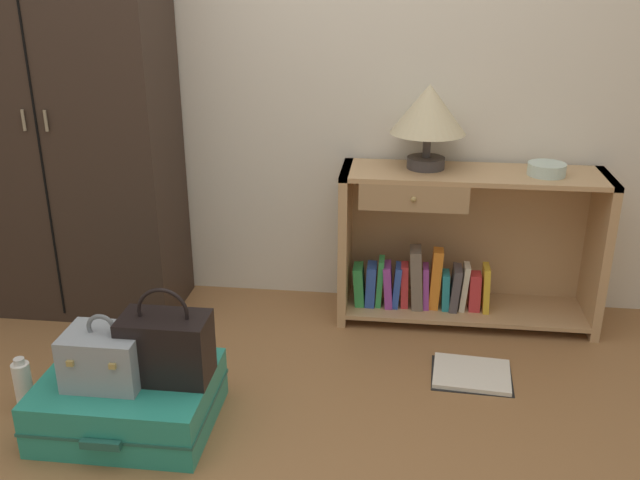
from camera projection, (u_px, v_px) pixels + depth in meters
name	position (u px, v px, depth m)	size (l,w,h in m)	color
back_wall	(301.00, 32.00, 3.23)	(6.40, 0.10, 2.60)	silver
wardrobe	(60.00, 110.00, 3.20)	(0.99, 0.47, 1.94)	#33261E
bookshelf	(457.00, 249.00, 3.28)	(1.19, 0.36, 0.73)	tan
table_lamp	(429.00, 112.00, 3.08)	(0.34, 0.34, 0.38)	#3D3838
bowl	(547.00, 169.00, 3.06)	(0.16, 0.16, 0.05)	silver
suitcase_large	(129.00, 400.00, 2.58)	(0.62, 0.51, 0.20)	teal
train_case	(105.00, 357.00, 2.48)	(0.27, 0.22, 0.27)	#8E99A3
handbag	(166.00, 346.00, 2.49)	(0.31, 0.18, 0.36)	black
bottle	(23.00, 385.00, 2.67)	(0.07, 0.07, 0.21)	white
open_book_on_floor	(472.00, 374.00, 2.91)	(0.34, 0.29, 0.02)	white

